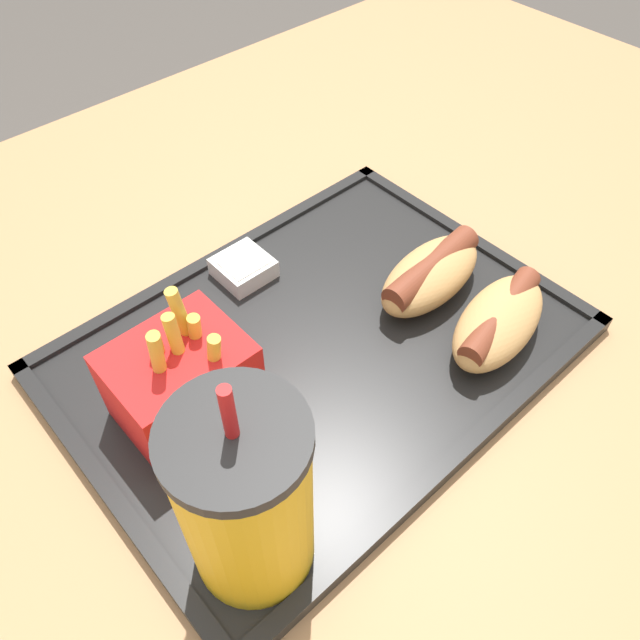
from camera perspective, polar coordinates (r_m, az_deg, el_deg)
ground_plane at (r=1.22m, az=-1.65°, el=-25.63°), size 8.00×8.00×0.00m
dining_table at (r=0.85m, az=-2.24°, el=-18.62°), size 1.42×0.89×0.77m
food_tray at (r=0.51m, az=-0.00°, el=-2.58°), size 0.39×0.29×0.01m
soda_cup at (r=0.36m, az=-6.80°, el=-15.94°), size 0.08×0.08×0.17m
hot_dog_far at (r=0.51m, az=16.03°, el=-0.06°), size 0.12×0.08×0.04m
hot_dog_near at (r=0.54m, az=10.08°, el=4.21°), size 0.12×0.07×0.04m
fries_carton at (r=0.45m, az=-12.52°, el=-5.42°), size 0.09×0.07×0.11m
sauce_cup_mayo at (r=0.56m, az=-7.03°, el=4.82°), size 0.05×0.05×0.02m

